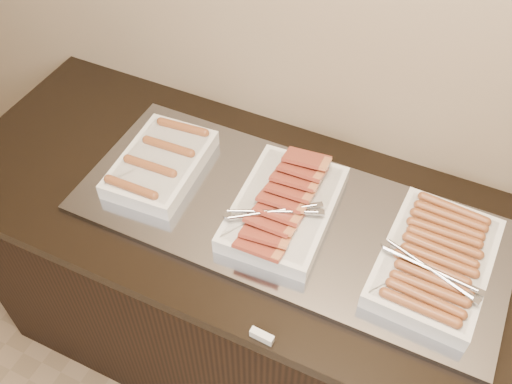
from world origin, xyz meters
TOP-DOWN VIEW (x-y plane):
  - counter at (0.00, 2.13)m, footprint 2.06×0.76m
  - warming_tray at (0.01, 2.13)m, footprint 1.20×0.50m
  - dish_left at (-0.41, 2.13)m, footprint 0.24×0.35m
  - dish_center at (-0.01, 2.13)m, footprint 0.28×0.41m
  - dish_right at (0.41, 2.13)m, footprint 0.28×0.40m
  - label_holder at (0.09, 1.77)m, footprint 0.06×0.02m

SIDE VIEW (x-z plane):
  - counter at x=0.00m, z-range 0.00..0.90m
  - warming_tray at x=0.01m, z-range 0.90..0.92m
  - label_holder at x=0.09m, z-range 0.90..0.92m
  - dish_left at x=-0.41m, z-range 0.91..0.98m
  - dish_center at x=-0.01m, z-range 0.91..1.00m
  - dish_right at x=0.41m, z-range 0.91..0.99m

